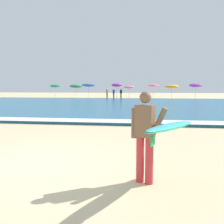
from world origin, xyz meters
name	(u,v)px	position (x,y,z in m)	size (l,w,h in m)	color
ground_plane	(34,164)	(0.00, 0.00, 0.00)	(160.00, 160.00, 0.00)	beige
sea	(124,105)	(0.00, 20.39, 0.07)	(120.00, 28.00, 0.14)	#1E6084
surf_foam	(96,121)	(0.00, 6.99, 0.15)	(120.00, 1.41, 0.01)	white
surfer_with_board	(157,130)	(2.84, -0.94, 1.03)	(1.32, 2.27, 1.73)	red
beach_umbrella_0	(55,86)	(-13.55, 37.09, 2.04)	(1.77, 1.80, 2.35)	beige
beach_umbrella_1	(76,86)	(-9.72, 36.45, 2.00)	(2.14, 2.15, 2.31)	beige
beach_umbrella_2	(88,85)	(-7.41, 35.66, 2.14)	(2.18, 2.21, 2.45)	beige
beach_umbrella_3	(117,85)	(-2.73, 35.71, 2.17)	(1.75, 1.76, 2.48)	beige
beach_umbrella_4	(129,87)	(-0.80, 36.30, 1.85)	(1.73, 1.75, 2.14)	beige
beach_umbrella_5	(153,86)	(3.05, 38.07, 2.09)	(1.82, 1.83, 2.35)	beige
beach_umbrella_6	(172,87)	(5.88, 36.31, 1.92)	(2.21, 2.22, 2.24)	beige
beach_umbrella_7	(196,85)	(9.52, 36.39, 2.11)	(2.07, 2.11, 2.48)	beige
beachgoer_near_row_left	(114,93)	(-3.12, 34.79, 0.84)	(0.32, 0.20, 1.58)	#383842
beachgoer_near_row_mid	(121,93)	(-2.09, 35.88, 0.84)	(0.32, 0.20, 1.58)	#383842
beachgoer_near_row_right	(107,93)	(-4.35, 35.83, 0.84)	(0.32, 0.20, 1.58)	#383842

